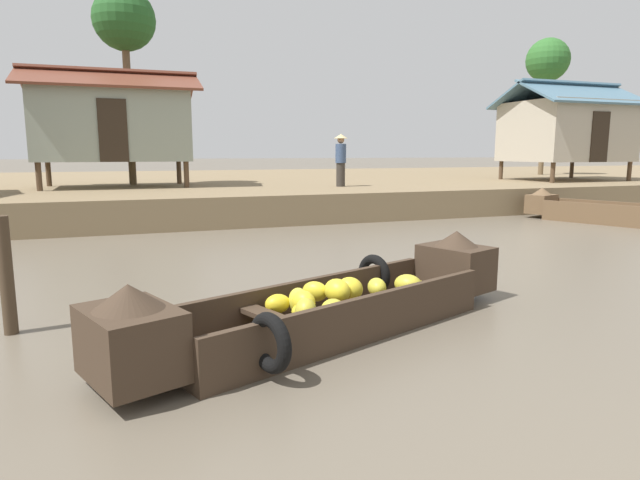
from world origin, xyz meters
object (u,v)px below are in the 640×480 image
Objects in this scene: fishing_skiff_distant at (607,211)px; mooring_post at (6,276)px; stilt_house_right at (566,130)px; palm_tree_near at (124,22)px; vendor_person at (341,157)px; stilt_house_mid_right at (113,123)px; palm_tree_mid at (548,62)px; banana_boat at (334,303)px.

mooring_post is (-13.43, -4.63, 0.31)m from fishing_skiff_distant.
fishing_skiff_distant is 0.90× the size of stilt_house_right.
mooring_post is at bearing -96.73° from palm_tree_near.
stilt_house_mid_right is at bearing 161.72° from vendor_person.
stilt_house_mid_right is 0.82× the size of palm_tree_near.
stilt_house_right is 0.75× the size of palm_tree_mid.
stilt_house_mid_right reaches higher than fishing_skiff_distant.
vendor_person is 12.58m from mooring_post.
stilt_house_right is at bearing -123.21° from palm_tree_mid.
mooring_post is at bearing -149.12° from stilt_house_right.
vendor_person is at bearing 67.35° from banana_boat.
mooring_post is at bearing 160.58° from banana_boat.
stilt_house_right is 2.88× the size of vendor_person.
fishing_skiff_distant is 0.83× the size of stilt_house_mid_right.
vendor_person is (-9.73, -0.67, -1.01)m from stilt_house_right.
palm_tree_mid reaches higher than stilt_house_right.
vendor_person reaches higher than mooring_post.
banana_boat is 0.96× the size of stilt_house_mid_right.
stilt_house_mid_right is 19.82m from palm_tree_mid.
fishing_skiff_distant is at bearing -124.23° from palm_tree_mid.
banana_boat is 3.96× the size of mooring_post.
mooring_post reaches higher than banana_boat.
vendor_person is (-5.64, 5.18, 1.41)m from fishing_skiff_distant.
palm_tree_near is (-11.88, 8.52, 5.72)m from fishing_skiff_distant.
mooring_post is at bearing -160.99° from fishing_skiff_distant.
palm_tree_near is (-15.97, 2.67, 3.31)m from stilt_house_right.
stilt_house_mid_right reaches higher than mooring_post.
palm_tree_mid is at bearing 21.78° from vendor_person.
fishing_skiff_distant is 7.79m from vendor_person.
palm_tree_mid is at bearing 8.24° from stilt_house_mid_right.
stilt_house_right is 6.20m from palm_tree_mid.
palm_tree_mid is 25.79m from mooring_post.
banana_boat is 0.78× the size of palm_tree_mid.
banana_boat is at bearing -137.04° from palm_tree_mid.
mooring_post is at bearing -128.45° from vendor_person.
palm_tree_mid reaches higher than palm_tree_near.
fishing_skiff_distant is 15.70m from palm_tree_near.
stilt_house_mid_right reaches higher than vendor_person.
mooring_post is (-7.79, -9.81, -1.10)m from vendor_person.
palm_tree_near is (-1.67, 14.28, 5.72)m from banana_boat.
mooring_post reaches higher than fishing_skiff_distant.
stilt_house_mid_right is at bearing -171.76° from palm_tree_mid.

